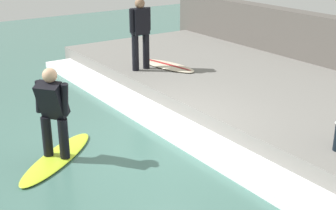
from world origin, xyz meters
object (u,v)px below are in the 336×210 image
Objects in this scene: surfer_riding at (53,109)px; surfboard_waiting_far at (168,66)px; surfboard_riding at (57,158)px; surfer_waiting_far at (140,30)px.

surfer_riding is 0.86× the size of surfboard_waiting_far.
surfboard_riding is 4.36m from surfer_waiting_far.
surfboard_waiting_far is (3.91, 2.40, 0.43)m from surfboard_riding.
surfer_riding is 0.89× the size of surfer_waiting_far.
surfboard_riding is 1.15× the size of surfer_waiting_far.
surfboard_waiting_far reaches higher than surfboard_riding.
surfboard_riding is 1.11× the size of surfboard_waiting_far.
surfboard_waiting_far is at bearing 31.49° from surfboard_riding.
surfer_waiting_far is at bearing 165.16° from surfboard_waiting_far.
surfer_waiting_far is at bearing 38.46° from surfer_riding.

